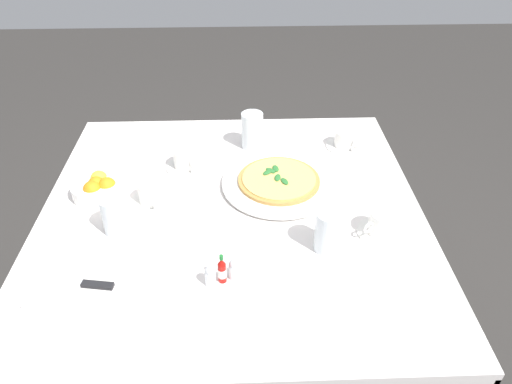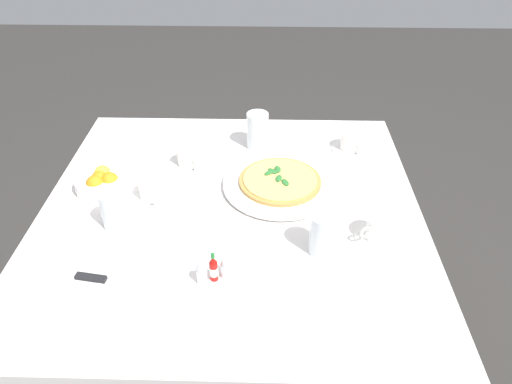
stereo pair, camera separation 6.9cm
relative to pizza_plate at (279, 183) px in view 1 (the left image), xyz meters
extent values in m
plane|color=#33302D|center=(0.14, 0.11, -0.74)|extent=(8.00, 8.00, 0.00)
cube|color=white|center=(0.14, 0.11, -0.02)|extent=(1.09, 1.09, 0.02)
cube|color=white|center=(0.14, -0.43, -0.17)|extent=(1.09, 0.01, 0.28)
cube|color=white|center=(-0.39, 0.11, -0.17)|extent=(0.01, 1.09, 0.28)
cube|color=white|center=(0.68, 0.11, -0.17)|extent=(0.01, 1.09, 0.28)
cylinder|color=brown|center=(-0.31, -0.34, -0.39)|extent=(0.06, 0.06, 0.71)
cylinder|color=brown|center=(0.59, -0.34, -0.39)|extent=(0.06, 0.06, 0.71)
cylinder|color=white|center=(0.00, 0.00, -0.01)|extent=(0.21, 0.21, 0.01)
cylinder|color=white|center=(0.00, 0.00, 0.00)|extent=(0.35, 0.35, 0.01)
cylinder|color=#C68E47|center=(0.00, 0.00, 0.01)|extent=(0.25, 0.25, 0.01)
cylinder|color=#EAC66B|center=(0.00, 0.00, 0.02)|extent=(0.22, 0.22, 0.00)
ellipsoid|color=#2D7533|center=(-0.01, 0.02, 0.02)|extent=(0.03, 0.04, 0.01)
ellipsoid|color=#2D7533|center=(0.02, -0.04, 0.02)|extent=(0.04, 0.04, 0.01)
ellipsoid|color=#2D7533|center=(0.03, -0.03, 0.02)|extent=(0.04, 0.04, 0.01)
ellipsoid|color=#2D7533|center=(0.00, 0.00, 0.02)|extent=(0.02, 0.04, 0.01)
ellipsoid|color=#2D7533|center=(0.01, -0.05, 0.02)|extent=(0.02, 0.04, 0.01)
cylinder|color=white|center=(-0.25, -0.23, -0.01)|extent=(0.13, 0.13, 0.01)
cylinder|color=white|center=(-0.25, -0.23, 0.02)|extent=(0.08, 0.08, 0.06)
torus|color=white|center=(-0.27, -0.18, 0.03)|extent=(0.02, 0.03, 0.03)
cylinder|color=black|center=(-0.25, -0.23, 0.05)|extent=(0.07, 0.07, 0.00)
cylinder|color=white|center=(0.29, -0.11, -0.01)|extent=(0.13, 0.13, 0.01)
cylinder|color=white|center=(0.29, -0.11, 0.02)|extent=(0.08, 0.08, 0.06)
torus|color=white|center=(0.27, -0.07, 0.03)|extent=(0.02, 0.03, 0.03)
cylinder|color=black|center=(0.29, -0.11, 0.05)|extent=(0.07, 0.07, 0.00)
cylinder|color=white|center=(-0.26, 0.23, -0.01)|extent=(0.13, 0.13, 0.01)
cylinder|color=white|center=(-0.26, 0.23, 0.03)|extent=(0.08, 0.08, 0.06)
torus|color=white|center=(-0.22, 0.25, 0.03)|extent=(0.03, 0.02, 0.03)
cylinder|color=black|center=(-0.26, 0.23, 0.06)|extent=(0.07, 0.07, 0.00)
cylinder|color=white|center=(0.37, 0.07, -0.01)|extent=(0.13, 0.13, 0.01)
cylinder|color=white|center=(0.37, 0.07, 0.03)|extent=(0.08, 0.08, 0.06)
torus|color=white|center=(0.36, 0.11, 0.03)|extent=(0.02, 0.04, 0.03)
cylinder|color=black|center=(0.37, 0.07, 0.05)|extent=(0.07, 0.07, 0.00)
cylinder|color=white|center=(0.45, 0.19, 0.04)|extent=(0.07, 0.07, 0.11)
cylinder|color=silver|center=(0.45, 0.19, 0.02)|extent=(0.06, 0.06, 0.07)
cylinder|color=white|center=(-0.10, 0.28, 0.05)|extent=(0.07, 0.07, 0.12)
cylinder|color=silver|center=(-0.10, 0.28, 0.02)|extent=(0.06, 0.06, 0.06)
cylinder|color=white|center=(0.07, -0.24, 0.05)|extent=(0.07, 0.07, 0.13)
cylinder|color=silver|center=(0.07, -0.24, 0.02)|extent=(0.06, 0.06, 0.07)
cube|color=white|center=(0.50, 0.40, 0.00)|extent=(0.23, 0.15, 0.02)
cube|color=silver|center=(0.55, 0.39, 0.01)|extent=(0.12, 0.04, 0.01)
cube|color=black|center=(0.45, 0.41, 0.01)|extent=(0.08, 0.03, 0.01)
cylinder|color=white|center=(0.54, 0.03, 0.01)|extent=(0.15, 0.15, 0.04)
sphere|color=orange|center=(0.54, 0.03, 0.03)|extent=(0.05, 0.05, 0.05)
sphere|color=orange|center=(0.55, 0.05, 0.03)|extent=(0.05, 0.05, 0.05)
sphere|color=orange|center=(0.51, 0.03, 0.03)|extent=(0.05, 0.05, 0.05)
sphere|color=yellow|center=(0.54, -0.01, 0.03)|extent=(0.05, 0.05, 0.05)
cylinder|color=#B7140F|center=(0.16, 0.38, 0.02)|extent=(0.02, 0.02, 0.05)
cylinder|color=white|center=(0.16, 0.38, 0.02)|extent=(0.02, 0.02, 0.02)
cone|color=#B7140F|center=(0.16, 0.38, 0.05)|extent=(0.02, 0.02, 0.02)
cylinder|color=#1E722D|center=(0.16, 0.38, 0.07)|extent=(0.01, 0.01, 0.01)
cylinder|color=white|center=(0.19, 0.39, 0.01)|extent=(0.03, 0.03, 0.04)
cylinder|color=white|center=(0.19, 0.39, 0.00)|extent=(0.02, 0.02, 0.03)
sphere|color=silver|center=(0.19, 0.39, 0.03)|extent=(0.02, 0.02, 0.02)
cylinder|color=white|center=(0.14, 0.37, 0.01)|extent=(0.03, 0.03, 0.04)
cylinder|color=#38332D|center=(0.14, 0.37, 0.00)|extent=(0.02, 0.02, 0.03)
sphere|color=silver|center=(0.14, 0.37, 0.03)|extent=(0.02, 0.02, 0.02)
camera|label=1|loc=(0.11, 1.18, 0.84)|focal=33.43mm
camera|label=2|loc=(0.04, 1.18, 0.84)|focal=33.43mm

